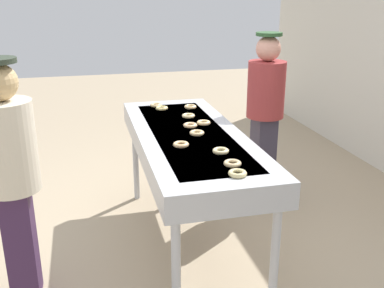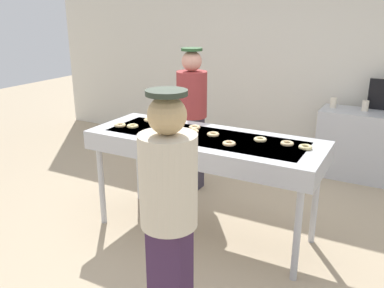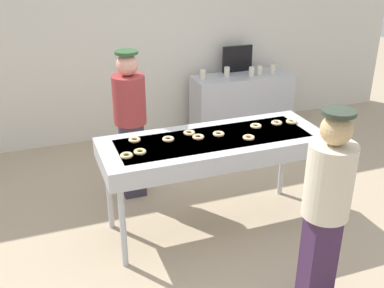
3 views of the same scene
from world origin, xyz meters
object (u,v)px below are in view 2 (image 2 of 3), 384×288
(plain_donut_7, at_px, (195,127))
(prep_counter, at_px, (379,148))
(plain_donut_2, at_px, (120,125))
(plain_donut_1, at_px, (260,140))
(plain_donut_9, at_px, (170,126))
(plain_donut_5, at_px, (229,144))
(paper_cup_0, at_px, (365,106))
(plain_donut_3, at_px, (213,134))
(plain_donut_4, at_px, (193,131))
(plain_donut_10, at_px, (133,126))
(worker_baker, at_px, (192,111))
(plain_donut_6, at_px, (287,143))
(customer_waiting, at_px, (169,205))
(paper_cup_2, at_px, (333,103))
(fryer_conveyor, at_px, (204,145))
(plain_donut_0, at_px, (149,120))
(plain_donut_8, at_px, (305,147))

(plain_donut_7, xyz_separation_m, prep_counter, (1.51, 1.96, -0.55))
(plain_donut_7, bearing_deg, plain_donut_2, -157.50)
(plain_donut_1, height_order, prep_counter, plain_donut_1)
(plain_donut_7, distance_m, plain_donut_9, 0.24)
(plain_donut_2, height_order, plain_donut_5, same)
(plain_donut_7, bearing_deg, paper_cup_0, 57.46)
(plain_donut_3, xyz_separation_m, plain_donut_9, (-0.48, 0.05, 0.00))
(plain_donut_4, bearing_deg, plain_donut_1, 5.14)
(plain_donut_1, distance_m, plain_donut_7, 0.67)
(plain_donut_3, bearing_deg, plain_donut_10, -171.11)
(plain_donut_7, xyz_separation_m, worker_baker, (-0.41, 0.70, -0.04))
(plain_donut_5, height_order, plain_donut_6, same)
(plain_donut_3, relative_size, plain_donut_5, 1.00)
(customer_waiting, xyz_separation_m, paper_cup_2, (0.35, 3.38, -0.01))
(plain_donut_2, distance_m, worker_baker, 1.01)
(fryer_conveyor, distance_m, plain_donut_1, 0.51)
(worker_baker, bearing_deg, plain_donut_5, 115.50)
(paper_cup_0, bearing_deg, plain_donut_2, -130.40)
(plain_donut_0, distance_m, prep_counter, 2.87)
(plain_donut_4, xyz_separation_m, plain_donut_5, (0.43, -0.17, 0.00))
(plain_donut_2, bearing_deg, prep_counter, 45.81)
(plain_donut_4, xyz_separation_m, paper_cup_0, (1.24, 2.13, -0.06))
(plain_donut_3, height_order, prep_counter, plain_donut_3)
(plain_donut_5, bearing_deg, plain_donut_2, 179.15)
(plain_donut_5, height_order, worker_baker, worker_baker)
(plain_donut_7, relative_size, plain_donut_8, 1.00)
(plain_donut_2, height_order, paper_cup_2, plain_donut_2)
(plain_donut_4, xyz_separation_m, plain_donut_7, (-0.05, 0.12, 0.00))
(worker_baker, bearing_deg, customer_waiting, 98.66)
(worker_baker, height_order, paper_cup_2, worker_baker)
(plain_donut_6, relative_size, paper_cup_2, 0.87)
(plain_donut_5, height_order, paper_cup_0, plain_donut_5)
(customer_waiting, bearing_deg, plain_donut_1, 95.76)
(plain_donut_4, height_order, plain_donut_7, same)
(plain_donut_3, distance_m, customer_waiting, 1.31)
(plain_donut_6, bearing_deg, plain_donut_8, -8.11)
(plain_donut_7, relative_size, plain_donut_10, 1.00)
(plain_donut_0, distance_m, plain_donut_9, 0.31)
(plain_donut_1, height_order, plain_donut_2, same)
(plain_donut_1, relative_size, plain_donut_6, 1.00)
(plain_donut_4, height_order, plain_donut_8, same)
(plain_donut_2, bearing_deg, plain_donut_1, 8.97)
(plain_donut_5, xyz_separation_m, customer_waiting, (0.09, -1.10, -0.05))
(plain_donut_2, distance_m, plain_donut_4, 0.72)
(plain_donut_3, bearing_deg, plain_donut_9, 174.08)
(plain_donut_2, xyz_separation_m, paper_cup_2, (1.57, 2.27, -0.06))
(plain_donut_1, relative_size, prep_counter, 0.08)
(plain_donut_6, bearing_deg, plain_donut_3, -174.87)
(plain_donut_10, bearing_deg, customer_waiting, -46.20)
(prep_counter, bearing_deg, plain_donut_4, -125.15)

